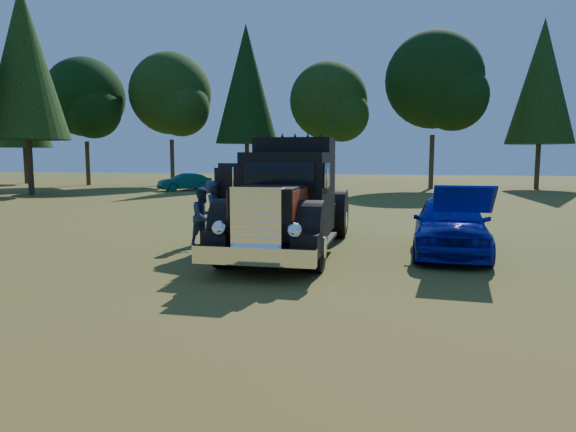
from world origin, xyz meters
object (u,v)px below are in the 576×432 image
(diamond_t_truck, at_px, (288,204))
(spectator_far, at_px, (203,216))
(hotrod_coupe, at_px, (450,224))
(spectator_near, at_px, (214,215))
(distant_teal_car, at_px, (185,182))

(diamond_t_truck, relative_size, spectator_far, 4.39)
(diamond_t_truck, distance_m, hotrod_coupe, 4.20)
(diamond_t_truck, height_order, spectator_far, diamond_t_truck)
(hotrod_coupe, relative_size, spectator_near, 2.48)
(diamond_t_truck, height_order, hotrod_coupe, diamond_t_truck)
(spectator_near, relative_size, distant_teal_car, 0.49)
(spectator_far, distance_m, distant_teal_car, 23.80)
(spectator_far, bearing_deg, diamond_t_truck, -74.66)
(spectator_far, height_order, distant_teal_car, spectator_far)
(spectator_near, bearing_deg, spectator_far, 26.24)
(diamond_t_truck, distance_m, spectator_near, 2.05)
(spectator_far, xyz_separation_m, distant_teal_car, (-9.87, 21.66, -0.19))
(spectator_near, distance_m, distant_teal_car, 24.67)
(diamond_t_truck, distance_m, spectator_far, 2.72)
(hotrod_coupe, height_order, distant_teal_car, hotrod_coupe)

